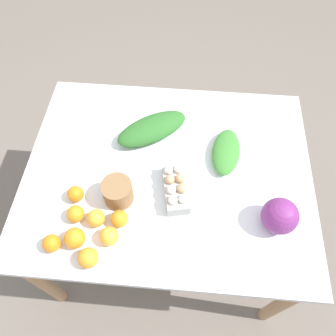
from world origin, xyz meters
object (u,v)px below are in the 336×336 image
(cabbage_purple, at_px, (280,216))
(paper_bag, at_px, (118,192))
(orange_5, at_px, (88,258))
(orange_7, at_px, (75,194))
(orange_3, at_px, (96,218))
(orange_6, at_px, (119,219))
(orange_2, at_px, (76,214))
(egg_carton, at_px, (176,187))
(orange_0, at_px, (52,243))
(greens_bunch_scallion, at_px, (226,152))
(greens_bunch_chard, at_px, (152,129))
(orange_4, at_px, (75,238))
(orange_1, at_px, (109,236))

(cabbage_purple, relative_size, paper_bag, 1.14)
(orange_5, distance_m, orange_7, 0.28)
(orange_3, height_order, orange_6, orange_3)
(orange_2, bearing_deg, egg_carton, -158.99)
(orange_2, bearing_deg, orange_0, 63.81)
(egg_carton, xyz_separation_m, orange_5, (0.30, 0.32, -0.00))
(orange_3, bearing_deg, orange_5, 91.25)
(greens_bunch_scallion, xyz_separation_m, orange_5, (0.52, 0.53, 0.01))
(paper_bag, bearing_deg, orange_7, 4.88)
(orange_6, bearing_deg, greens_bunch_chard, -99.85)
(greens_bunch_scallion, height_order, orange_0, orange_0)
(egg_carton, distance_m, orange_2, 0.42)
(orange_4, bearing_deg, orange_3, -125.35)
(orange_4, relative_size, orange_5, 1.05)
(orange_4, relative_size, orange_6, 1.16)
(cabbage_purple, relative_size, orange_2, 2.05)
(greens_bunch_scallion, height_order, orange_1, orange_1)
(greens_bunch_scallion, distance_m, orange_4, 0.74)
(orange_1, distance_m, orange_3, 0.10)
(paper_bag, distance_m, orange_4, 0.25)
(orange_7, bearing_deg, orange_4, 102.83)
(greens_bunch_chard, relative_size, orange_0, 4.99)
(orange_2, relative_size, orange_7, 1.02)
(paper_bag, xyz_separation_m, greens_bunch_chard, (-0.10, -0.35, -0.01))
(orange_5, bearing_deg, orange_6, -118.23)
(orange_1, height_order, orange_3, orange_1)
(orange_2, xyz_separation_m, orange_3, (-0.09, 0.01, 0.00))
(cabbage_purple, height_order, greens_bunch_scallion, cabbage_purple)
(orange_1, relative_size, orange_7, 1.09)
(cabbage_purple, distance_m, orange_6, 0.63)
(orange_2, height_order, orange_5, orange_5)
(cabbage_purple, relative_size, orange_5, 1.85)
(cabbage_purple, height_order, orange_6, cabbage_purple)
(orange_3, relative_size, orange_6, 1.02)
(cabbage_purple, height_order, paper_bag, cabbage_purple)
(orange_6, relative_size, orange_7, 1.02)
(orange_3, distance_m, orange_4, 0.11)
(greens_bunch_chard, relative_size, orange_5, 4.46)
(greens_bunch_chard, bearing_deg, orange_5, 74.87)
(egg_carton, height_order, orange_7, egg_carton)
(cabbage_purple, height_order, orange_5, cabbage_purple)
(orange_2, bearing_deg, orange_1, 151.84)
(orange_2, xyz_separation_m, orange_7, (0.02, -0.09, -0.00))
(orange_6, bearing_deg, paper_bag, -78.10)
(greens_bunch_chard, bearing_deg, orange_7, 52.54)
(orange_2, height_order, orange_7, orange_2)
(paper_bag, relative_size, orange_5, 1.62)
(orange_0, xyz_separation_m, orange_3, (-0.15, -0.12, 0.00))
(greens_bunch_scallion, height_order, greens_bunch_chard, greens_bunch_chard)
(orange_4, bearing_deg, paper_bag, -123.24)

